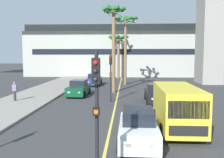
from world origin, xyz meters
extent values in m
cube|color=gray|center=(-8.00, 16.00, 0.07)|extent=(4.80, 80.00, 0.15)
cube|color=#DBCC4C|center=(0.00, 24.00, 0.00)|extent=(0.14, 56.00, 0.01)
cube|color=gray|center=(12.50, 35.32, 8.31)|extent=(2.80, 4.40, 16.61)
cube|color=#ADB2A8|center=(0.00, 47.88, 4.13)|extent=(36.02, 8.00, 8.26)
cube|color=gray|center=(0.00, 47.88, 8.86)|extent=(35.30, 7.20, 1.20)
cube|color=black|center=(0.00, 43.86, 4.54)|extent=(32.42, 0.04, 1.00)
cube|color=black|center=(3.43, 20.33, 0.58)|extent=(1.73, 4.11, 0.80)
cube|color=black|center=(3.43, 20.48, 1.26)|extent=(1.41, 2.06, 0.60)
cube|color=#F2EDCC|center=(3.89, 18.32, 0.63)|extent=(0.24, 0.08, 0.14)
cube|color=#F2EDCC|center=(2.95, 18.32, 0.63)|extent=(0.24, 0.08, 0.14)
cylinder|color=black|center=(4.23, 19.05, 0.32)|extent=(0.22, 0.64, 0.64)
cylinder|color=black|center=(2.61, 19.06, 0.32)|extent=(0.22, 0.64, 0.64)
cylinder|color=black|center=(4.25, 21.60, 0.32)|extent=(0.22, 0.64, 0.64)
cylinder|color=black|center=(2.63, 21.61, 0.32)|extent=(0.22, 0.64, 0.64)
cube|color=#0C4728|center=(-3.85, 23.32, 0.58)|extent=(1.84, 4.16, 0.80)
cube|color=black|center=(-3.84, 23.47, 1.26)|extent=(1.46, 2.10, 0.60)
cube|color=#F2EDCC|center=(-3.45, 21.30, 0.63)|extent=(0.24, 0.09, 0.14)
cube|color=#F2EDCC|center=(-4.38, 21.33, 0.63)|extent=(0.24, 0.09, 0.14)
cylinder|color=black|center=(-3.08, 22.03, 0.32)|extent=(0.24, 0.65, 0.64)
cylinder|color=black|center=(-4.70, 22.08, 0.32)|extent=(0.24, 0.65, 0.64)
cylinder|color=black|center=(-2.99, 24.57, 0.32)|extent=(0.24, 0.65, 0.64)
cylinder|color=black|center=(-4.61, 24.62, 0.32)|extent=(0.24, 0.65, 0.64)
cube|color=white|center=(1.42, 10.12, 0.58)|extent=(1.74, 4.12, 0.80)
cube|color=black|center=(1.43, 10.27, 1.26)|extent=(1.42, 2.06, 0.60)
cube|color=#F2EDCC|center=(1.87, 8.10, 0.63)|extent=(0.24, 0.08, 0.14)
cube|color=#F2EDCC|center=(0.94, 8.11, 0.63)|extent=(0.24, 0.08, 0.14)
cylinder|color=black|center=(2.22, 8.84, 0.32)|extent=(0.23, 0.64, 0.64)
cylinder|color=black|center=(0.60, 8.86, 0.32)|extent=(0.23, 0.64, 0.64)
cylinder|color=black|center=(2.25, 11.38, 0.32)|extent=(0.23, 0.64, 0.64)
cylinder|color=black|center=(0.63, 11.40, 0.32)|extent=(0.23, 0.64, 0.64)
cube|color=navy|center=(-3.41, 31.85, 0.58)|extent=(1.73, 4.11, 0.80)
cube|color=black|center=(-3.41, 32.00, 1.26)|extent=(1.41, 2.06, 0.60)
cube|color=#F2EDCC|center=(-2.96, 29.83, 0.63)|extent=(0.24, 0.08, 0.14)
cube|color=#F2EDCC|center=(-3.90, 29.84, 0.63)|extent=(0.24, 0.08, 0.14)
cylinder|color=black|center=(-2.62, 30.57, 0.32)|extent=(0.22, 0.64, 0.64)
cylinder|color=black|center=(-4.23, 30.58, 0.32)|extent=(0.22, 0.64, 0.64)
cylinder|color=black|center=(-2.60, 33.11, 0.32)|extent=(0.22, 0.64, 0.64)
cylinder|color=black|center=(-4.21, 33.12, 0.32)|extent=(0.22, 0.64, 0.64)
cube|color=yellow|center=(3.61, 12.36, 1.31)|extent=(2.00, 5.20, 2.10)
cube|color=black|center=(3.61, 9.80, 1.66)|extent=(1.80, 0.08, 0.80)
cube|color=black|center=(3.61, 9.74, 0.73)|extent=(1.70, 0.06, 0.44)
cylinder|color=black|center=(4.56, 10.80, 0.38)|extent=(0.26, 0.76, 0.76)
cylinder|color=black|center=(2.66, 10.80, 0.38)|extent=(0.26, 0.76, 0.76)
cylinder|color=black|center=(4.56, 13.92, 0.38)|extent=(0.26, 0.76, 0.76)
cylinder|color=black|center=(2.66, 13.92, 0.38)|extent=(0.26, 0.76, 0.76)
cylinder|color=black|center=(-0.01, 6.18, 2.10)|extent=(0.12, 0.12, 4.20)
cube|color=black|center=(-0.01, 6.04, 3.60)|extent=(0.24, 0.20, 0.76)
sphere|color=red|center=(-0.01, 5.94, 3.84)|extent=(0.14, 0.14, 0.14)
sphere|color=black|center=(-0.01, 5.94, 3.60)|extent=(0.14, 0.14, 0.14)
sphere|color=black|center=(-0.01, 5.94, 3.36)|extent=(0.14, 0.14, 0.14)
cube|color=black|center=(-0.01, 6.06, 2.40)|extent=(0.20, 0.16, 0.24)
cube|color=orange|center=(-0.01, 5.98, 2.40)|extent=(0.12, 0.03, 0.12)
cylinder|color=black|center=(-0.47, 20.28, 2.10)|extent=(0.12, 0.12, 4.20)
cube|color=black|center=(-0.47, 20.14, 3.60)|extent=(0.24, 0.20, 0.76)
sphere|color=red|center=(-0.47, 20.04, 3.84)|extent=(0.14, 0.14, 0.14)
sphere|color=black|center=(-0.47, 20.04, 3.60)|extent=(0.14, 0.14, 0.14)
sphere|color=black|center=(-0.47, 20.04, 3.36)|extent=(0.14, 0.14, 0.14)
cube|color=black|center=(-0.47, 20.16, 2.40)|extent=(0.20, 0.16, 0.24)
cube|color=orange|center=(-0.47, 20.08, 2.40)|extent=(0.12, 0.03, 0.12)
cylinder|color=brown|center=(0.72, 32.78, 4.36)|extent=(0.35, 0.35, 8.72)
sphere|color=#236028|center=(0.72, 32.78, 8.87)|extent=(0.60, 0.60, 0.60)
cone|color=#236028|center=(1.76, 32.80, 8.49)|extent=(0.48, 2.11, 1.12)
cone|color=#236028|center=(1.40, 33.56, 8.51)|extent=(1.87, 1.73, 1.08)
cone|color=#236028|center=(0.34, 33.75, 8.57)|extent=(2.13, 1.18, 0.99)
cone|color=#236028|center=(-0.19, 33.28, 8.53)|extent=(1.40, 2.06, 1.06)
cone|color=#236028|center=(-0.26, 32.41, 8.55)|extent=(1.16, 2.14, 1.02)
cone|color=#236028|center=(0.62, 31.75, 8.51)|extent=(2.14, 0.64, 1.09)
cone|color=#236028|center=(1.40, 32.00, 8.67)|extent=(1.89, 1.73, 0.81)
cylinder|color=brown|center=(-0.51, 41.99, 3.45)|extent=(0.46, 0.46, 6.90)
sphere|color=#236028|center=(-0.51, 41.99, 7.05)|extent=(0.60, 0.60, 0.60)
cone|color=#236028|center=(0.62, 42.05, 6.71)|extent=(0.55, 2.32, 1.08)
cone|color=#236028|center=(0.21, 42.86, 6.83)|extent=(2.06, 1.82, 0.86)
cone|color=#236028|center=(-0.63, 43.12, 6.71)|extent=(2.33, 0.67, 1.08)
cone|color=#236028|center=(-1.28, 42.82, 6.71)|extent=(1.99, 1.89, 1.07)
cone|color=#236028|center=(-1.64, 42.13, 6.74)|extent=(0.72, 2.34, 1.02)
cone|color=#236028|center=(-1.28, 41.15, 6.76)|extent=(2.00, 1.89, 0.99)
cone|color=#236028|center=(-0.62, 40.86, 6.68)|extent=(2.32, 0.65, 1.12)
cone|color=#236028|center=(0.26, 41.16, 6.69)|extent=(1.98, 1.89, 1.11)
cylinder|color=brown|center=(-0.49, 25.64, 4.35)|extent=(0.39, 0.39, 8.70)
sphere|color=#236028|center=(-0.49, 25.64, 8.85)|extent=(0.60, 0.60, 0.60)
cone|color=#236028|center=(0.32, 25.57, 8.66)|extent=(0.58, 1.71, 0.79)
cone|color=#236028|center=(0.08, 26.22, 8.67)|extent=(1.51, 1.49, 0.79)
cone|color=#236028|center=(-0.64, 26.44, 8.57)|extent=(1.73, 0.74, 0.94)
cone|color=#236028|center=(-1.23, 25.97, 8.54)|extent=(1.08, 1.71, 0.98)
cone|color=#236028|center=(-1.22, 25.29, 8.62)|extent=(1.13, 1.71, 0.86)
cone|color=#236028|center=(-0.67, 24.85, 8.61)|extent=(1.74, 0.81, 0.88)
cone|color=#236028|center=(0.03, 25.02, 8.60)|extent=(1.57, 1.42, 0.90)
cylinder|color=#2D2D38|center=(-8.57, 19.43, 0.57)|extent=(0.22, 0.22, 0.85)
cube|color=slate|center=(-8.57, 19.43, 1.28)|extent=(0.34, 0.22, 0.56)
sphere|color=#9E7051|center=(-8.57, 19.43, 1.67)|extent=(0.20, 0.20, 0.20)
camera|label=1|loc=(0.88, -1.25, 4.08)|focal=40.56mm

